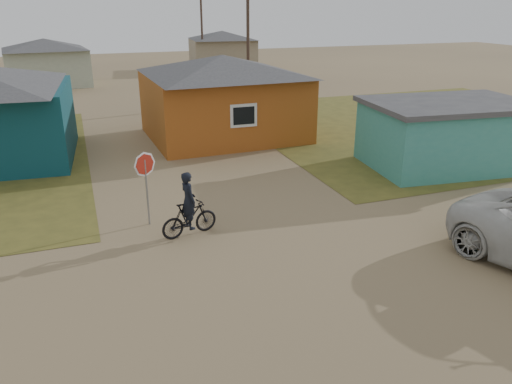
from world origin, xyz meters
TOP-DOWN VIEW (x-y plane):
  - ground at (0.00, 0.00)m, footprint 120.00×120.00m
  - grass_ne at (14.00, 13.00)m, footprint 20.00×18.00m
  - house_yellow at (2.50, 14.00)m, footprint 7.72×6.76m
  - shed_turquoise at (9.50, 6.50)m, footprint 6.71×4.93m
  - house_pale_west at (-6.00, 34.00)m, footprint 7.04×6.15m
  - house_beige_east at (10.00, 40.00)m, footprint 6.95×6.05m
  - utility_pole_near at (6.50, 22.00)m, footprint 1.40×0.20m
  - utility_pole_far at (7.50, 38.00)m, footprint 1.40×0.20m
  - stop_sign at (-2.55, 4.75)m, footprint 0.73×0.13m
  - cyclist at (-1.58, 3.62)m, footprint 1.73×0.83m

SIDE VIEW (x-z plane):
  - ground at x=0.00m, z-range 0.00..0.00m
  - grass_ne at x=14.00m, z-range 0.00..0.01m
  - cyclist at x=-1.58m, z-range -0.26..1.63m
  - shed_turquoise at x=9.50m, z-range 0.01..2.61m
  - stop_sign at x=-2.55m, z-range 0.54..2.78m
  - house_pale_west at x=-6.00m, z-range 0.06..3.66m
  - house_beige_east at x=10.00m, z-range 0.06..3.66m
  - house_yellow at x=2.50m, z-range 0.05..3.95m
  - utility_pole_near at x=6.50m, z-range 0.14..8.14m
  - utility_pole_far at x=7.50m, z-range 0.14..8.14m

